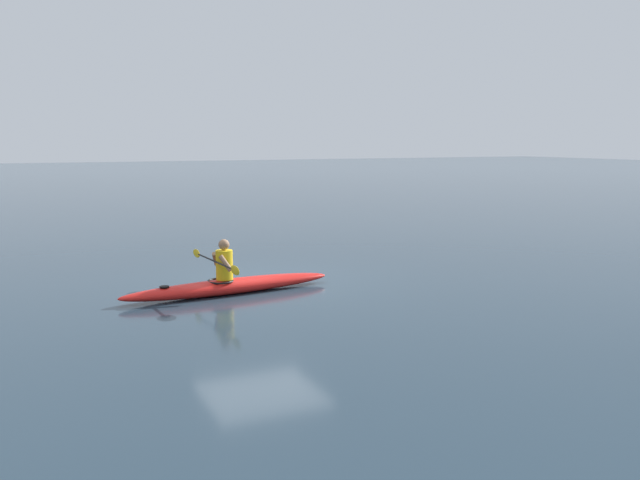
# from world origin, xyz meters

# --- Properties ---
(ground_plane) EXTENTS (160.00, 160.00, 0.00)m
(ground_plane) POSITION_xyz_m (0.00, 0.00, 0.00)
(ground_plane) COLOR #283D4C
(kayak) EXTENTS (4.34, 0.91, 0.29)m
(kayak) POSITION_xyz_m (0.92, 0.78, 0.15)
(kayak) COLOR red
(kayak) RESTS_ON ground
(kayaker) EXTENTS (0.48, 2.43, 0.79)m
(kayaker) POSITION_xyz_m (1.04, 0.79, 0.64)
(kayaker) COLOR yellow
(kayaker) RESTS_ON kayak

